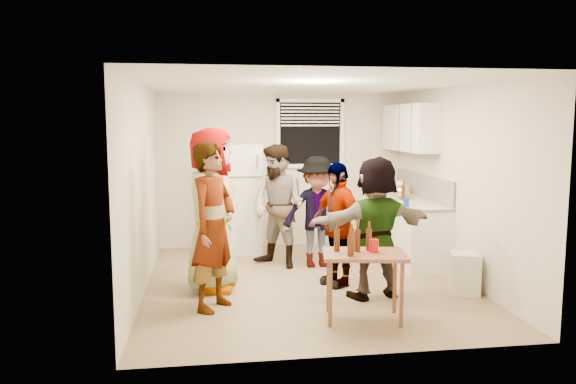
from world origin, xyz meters
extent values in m
cube|color=white|center=(-0.75, 1.88, 0.85)|extent=(0.70, 0.70, 1.70)
cube|color=white|center=(1.70, 1.15, 0.43)|extent=(0.60, 2.20, 0.86)
cube|color=beige|center=(1.70, 1.15, 0.88)|extent=(0.64, 2.22, 0.04)
cube|color=#B9B3A8|center=(1.99, 1.15, 1.08)|extent=(0.03, 2.20, 0.36)
cube|color=white|center=(1.83, 1.35, 1.95)|extent=(0.34, 1.60, 0.70)
cylinder|color=white|center=(1.68, 1.30, 0.90)|extent=(0.11, 0.11, 0.25)
cylinder|color=black|center=(1.75, 1.93, 0.90)|extent=(0.08, 0.08, 0.32)
cylinder|color=#47230C|center=(1.60, 0.95, 0.90)|extent=(0.06, 0.06, 0.21)
cylinder|color=#0A38C1|center=(1.44, 0.37, 0.90)|extent=(0.08, 0.08, 0.11)
cube|color=#EEB54F|center=(1.92, 1.62, 0.97)|extent=(0.02, 0.16, 0.14)
cube|color=beige|center=(1.80, -0.68, 0.25)|extent=(0.42, 0.42, 0.49)
cylinder|color=#47230C|center=(0.18, -1.50, 0.71)|extent=(0.05, 0.05, 0.21)
cylinder|color=red|center=(0.46, -1.36, 0.71)|extent=(0.10, 0.10, 0.13)
imported|color=#949494|center=(-1.18, -0.10, 0.00)|extent=(2.13, 1.33, 0.63)
imported|color=#141933|center=(-1.17, -0.81, 0.00)|extent=(1.90, 1.56, 0.44)
imported|color=brown|center=(-0.24, 0.87, 0.00)|extent=(1.81, 1.83, 0.65)
imported|color=#38383D|center=(0.30, 0.81, 0.00)|extent=(1.08, 1.61, 0.58)
imported|color=black|center=(0.37, -0.12, 0.00)|extent=(1.79, 1.47, 0.38)
imported|color=#BC6C43|center=(0.70, -0.66, 0.00)|extent=(1.82, 1.92, 0.49)
camera|label=1|loc=(-1.22, -6.84, 2.06)|focal=35.00mm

